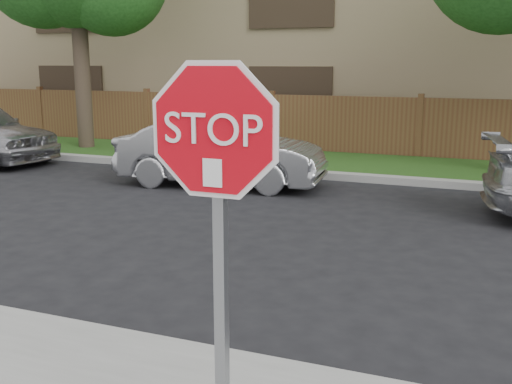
% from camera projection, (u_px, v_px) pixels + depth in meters
% --- Properties ---
extents(ground, '(90.00, 90.00, 0.00)m').
position_uv_depth(ground, '(257.00, 364.00, 5.05)').
color(ground, black).
rests_on(ground, ground).
extents(far_curb, '(70.00, 0.30, 0.15)m').
position_uv_depth(far_curb, '(399.00, 180.00, 12.44)').
color(far_curb, gray).
rests_on(far_curb, ground).
extents(grass_strip, '(70.00, 3.00, 0.12)m').
position_uv_depth(grass_strip, '(409.00, 168.00, 13.95)').
color(grass_strip, '#1E4714').
rests_on(grass_strip, ground).
extents(fence, '(70.00, 0.12, 1.60)m').
position_uv_depth(fence, '(419.00, 129.00, 15.25)').
color(fence, brown).
rests_on(fence, ground).
extents(apartment_building, '(35.20, 9.20, 7.20)m').
position_uv_depth(apartment_building, '(444.00, 29.00, 19.75)').
color(apartment_building, '#927E5A').
rests_on(apartment_building, ground).
extents(stop_sign, '(1.01, 0.13, 2.55)m').
position_uv_depth(stop_sign, '(216.00, 190.00, 3.19)').
color(stop_sign, gray).
rests_on(stop_sign, sidewalk_near).
extents(sedan_left, '(4.31, 1.84, 1.38)m').
position_uv_depth(sedan_left, '(221.00, 152.00, 12.16)').
color(sedan_left, '#A2A3A7').
rests_on(sedan_left, ground).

